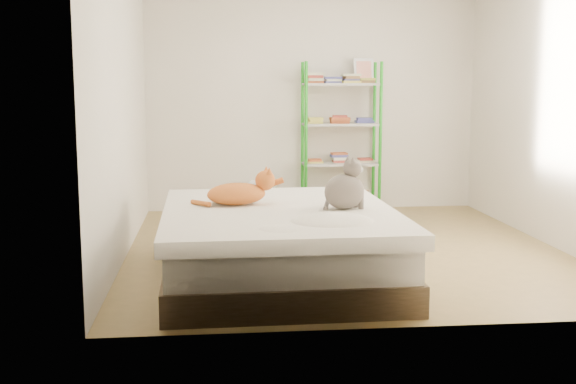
{
  "coord_description": "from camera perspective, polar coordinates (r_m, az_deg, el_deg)",
  "views": [
    {
      "loc": [
        -1.14,
        -6.2,
        1.47
      ],
      "look_at": [
        -0.57,
        -0.65,
        0.62
      ],
      "focal_mm": 45.0,
      "sensor_mm": 36.0,
      "label": 1
    }
  ],
  "objects": [
    {
      "name": "bed",
      "position": [
        5.41,
        -0.73,
        -4.14
      ],
      "size": [
        1.74,
        2.15,
        0.54
      ],
      "rotation": [
        0.0,
        0.0,
        0.02
      ],
      "color": "brown",
      "rests_on": "ground"
    },
    {
      "name": "orange_cat",
      "position": [
        5.51,
        -4.1,
        0.08
      ],
      "size": [
        0.58,
        0.38,
        0.22
      ],
      "primitive_type": null,
      "rotation": [
        0.0,
        0.0,
        0.18
      ],
      "color": "orange",
      "rests_on": "bed"
    },
    {
      "name": "white_bin",
      "position": [
        8.18,
        -1.95,
        -0.42
      ],
      "size": [
        0.37,
        0.34,
        0.36
      ],
      "rotation": [
        0.0,
        0.0,
        -0.23
      ],
      "color": "white",
      "rests_on": "ground"
    },
    {
      "name": "grey_cat",
      "position": [
        5.33,
        4.48,
        0.64
      ],
      "size": [
        0.4,
        0.36,
        0.38
      ],
      "primitive_type": null,
      "rotation": [
        0.0,
        0.0,
        1.87
      ],
      "color": "#61574F",
      "rests_on": "bed"
    },
    {
      "name": "room",
      "position": [
        6.31,
        4.55,
        7.08
      ],
      "size": [
        3.81,
        4.21,
        2.61
      ],
      "color": "olive",
      "rests_on": "ground"
    },
    {
      "name": "cardboard_box",
      "position": [
        7.72,
        4.27,
        -1.13
      ],
      "size": [
        0.48,
        0.46,
        0.37
      ],
      "rotation": [
        0.0,
        0.0,
        0.06
      ],
      "color": "#977B50",
      "rests_on": "ground"
    },
    {
      "name": "shelf_unit",
      "position": [
        8.23,
        4.24,
        4.72
      ],
      "size": [
        0.88,
        0.36,
        1.74
      ],
      "color": "green",
      "rests_on": "ground"
    }
  ]
}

